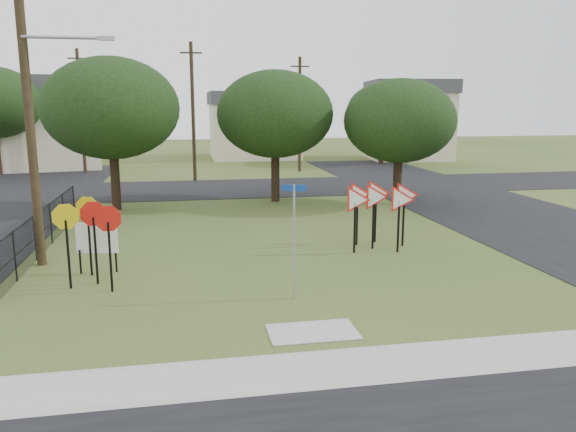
% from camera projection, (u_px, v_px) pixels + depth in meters
% --- Properties ---
extents(ground, '(140.00, 140.00, 0.00)m').
position_uv_depth(ground, '(292.00, 297.00, 14.94)').
color(ground, '#3D501E').
extents(sidewalk, '(30.00, 1.60, 0.02)m').
position_uv_depth(sidewalk, '(334.00, 368.00, 10.89)').
color(sidewalk, '#9E9D95').
rests_on(sidewalk, ground).
extents(planting_strip, '(30.00, 0.80, 0.02)m').
position_uv_depth(planting_strip, '(352.00, 400.00, 9.74)').
color(planting_strip, '#3D501E').
rests_on(planting_strip, ground).
extents(street_right, '(8.00, 50.00, 0.02)m').
position_uv_depth(street_right, '(499.00, 212.00, 26.74)').
color(street_right, black).
rests_on(street_right, ground).
extents(street_far, '(60.00, 8.00, 0.02)m').
position_uv_depth(street_far, '(230.00, 188.00, 34.22)').
color(street_far, black).
rests_on(street_far, ground).
extents(curb_pad, '(2.00, 1.20, 0.02)m').
position_uv_depth(curb_pad, '(313.00, 332.00, 12.63)').
color(curb_pad, '#9E9D95').
rests_on(curb_pad, ground).
extents(street_name_sign, '(0.61, 0.20, 3.04)m').
position_uv_depth(street_name_sign, '(294.00, 234.00, 14.51)').
color(street_name_sign, '#9A9DA3').
rests_on(street_name_sign, ground).
extents(stop_sign_cluster, '(1.91, 1.81, 2.41)m').
position_uv_depth(stop_sign_cluster, '(89.00, 223.00, 15.63)').
color(stop_sign_cluster, black).
rests_on(stop_sign_cluster, ground).
extents(yield_sign_cluster, '(3.02, 1.99, 2.38)m').
position_uv_depth(yield_sign_cluster, '(378.00, 199.00, 19.76)').
color(yield_sign_cluster, black).
rests_on(yield_sign_cluster, ground).
extents(info_board, '(1.24, 0.26, 1.56)m').
position_uv_depth(info_board, '(97.00, 240.00, 16.90)').
color(info_board, black).
rests_on(info_board, ground).
extents(utility_pole_main, '(3.55, 0.33, 10.00)m').
position_uv_depth(utility_pole_main, '(30.00, 99.00, 16.96)').
color(utility_pole_main, '#382B1A').
rests_on(utility_pole_main, ground).
extents(far_pole_a, '(1.40, 0.24, 9.00)m').
position_uv_depth(far_pole_a, '(193.00, 111.00, 36.82)').
color(far_pole_a, '#382B1A').
rests_on(far_pole_a, ground).
extents(far_pole_b, '(1.40, 0.24, 8.50)m').
position_uv_depth(far_pole_b, '(300.00, 114.00, 42.17)').
color(far_pole_b, '#382B1A').
rests_on(far_pole_b, ground).
extents(far_pole_c, '(1.40, 0.24, 9.00)m').
position_uv_depth(far_pole_c, '(81.00, 110.00, 41.17)').
color(far_pole_c, '#382B1A').
rests_on(far_pole_c, ground).
extents(fence_run, '(0.05, 11.55, 1.50)m').
position_uv_depth(fence_run, '(43.00, 229.00, 19.45)').
color(fence_run, black).
rests_on(fence_run, ground).
extents(house_left, '(10.58, 8.88, 7.20)m').
position_uv_depth(house_left, '(38.00, 122.00, 44.49)').
color(house_left, beige).
rests_on(house_left, ground).
extents(house_mid, '(8.40, 8.40, 6.20)m').
position_uv_depth(house_mid, '(254.00, 124.00, 53.61)').
color(house_mid, beige).
rests_on(house_mid, ground).
extents(house_right, '(8.30, 8.30, 7.20)m').
position_uv_depth(house_right, '(408.00, 120.00, 52.17)').
color(house_right, beige).
rests_on(house_right, ground).
extents(tree_near_left, '(6.40, 6.40, 7.27)m').
position_uv_depth(tree_near_left, '(111.00, 108.00, 26.41)').
color(tree_near_left, black).
rests_on(tree_near_left, ground).
extents(tree_near_mid, '(6.00, 6.00, 6.80)m').
position_uv_depth(tree_near_mid, '(275.00, 114.00, 28.88)').
color(tree_near_mid, black).
rests_on(tree_near_mid, ground).
extents(tree_near_right, '(5.60, 5.60, 6.33)m').
position_uv_depth(tree_near_right, '(400.00, 121.00, 28.09)').
color(tree_near_right, black).
rests_on(tree_near_right, ground).
extents(tree_far_right, '(6.00, 6.00, 6.80)m').
position_uv_depth(tree_far_right, '(383.00, 110.00, 47.42)').
color(tree_far_right, black).
rests_on(tree_far_right, ground).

